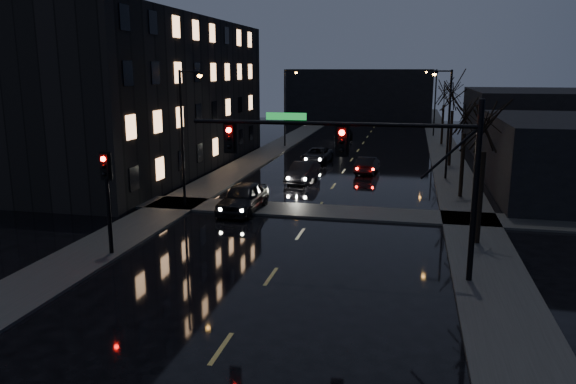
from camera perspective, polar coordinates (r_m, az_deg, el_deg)
The scene contains 22 objects.
sidewalk_left at distance 49.93m, azimuth -3.64°, elevation 3.17°, with size 3.00×140.00×0.12m, color #2D2D2B.
sidewalk_right at distance 48.14m, azimuth 16.22°, elevation 2.35°, with size 3.00×140.00×0.12m, color #2D2D2B.
sidewalk_cross at distance 32.29m, azimuth 2.81°, elevation -1.94°, with size 40.00×3.00×0.12m, color #2D2D2B.
apartment_block at distance 47.62m, azimuth -14.87°, elevation 9.53°, with size 12.00×30.00×12.00m, color black.
commercial_right_near at distance 40.11m, azimuth 27.24°, elevation 3.07°, with size 10.00×14.00×5.00m, color black.
commercial_right_far at distance 61.71m, azimuth 23.59°, elevation 6.68°, with size 12.00×18.00×6.00m, color black.
far_block at distance 90.82m, azimuth 7.35°, elevation 9.74°, with size 22.00×10.00×8.00m, color black.
signal_mast at distance 21.63m, azimuth 8.78°, elevation 3.80°, with size 11.11×0.41×7.00m.
signal_pole_left at distance 25.34m, azimuth -17.90°, elevation 0.32°, with size 0.35×0.41×4.53m.
tree_near at distance 26.62m, azimuth 19.53°, elevation 7.75°, with size 3.52×3.52×8.08m.
tree_mid_a at distance 36.57m, azimuth 17.65°, elevation 8.34°, with size 3.30×3.30×7.58m.
tree_mid_b at distance 48.48m, azimuth 16.50°, elevation 10.20°, with size 3.74×3.74×8.59m.
tree_far at distance 62.47m, azimuth 15.62°, elevation 10.13°, with size 3.43×3.43×7.88m.
streetlight_l_near at distance 33.09m, azimuth -10.39°, elevation 6.52°, with size 1.53×0.28×8.00m.
streetlight_l_far at distance 58.85m, azimuth -0.12°, elevation 9.21°, with size 1.53×0.28×8.00m.
streetlight_r_mid at distance 42.55m, azimuth 15.77°, elevation 7.52°, with size 1.53×0.28×8.00m.
streetlight_r_far at distance 70.47m, azimuth 14.56°, elevation 9.35°, with size 1.53×0.28×8.00m.
oncoming_car_a at distance 32.26m, azimuth -4.58°, elevation -0.56°, with size 1.98×4.91×1.67m, color black.
oncoming_car_b at distance 40.78m, azimuth 1.50°, elevation 2.03°, with size 1.50×4.31×1.42m, color black.
oncoming_car_c at distance 49.22m, azimuth 2.97°, elevation 3.74°, with size 2.18×4.72×1.31m, color black.
oncoming_car_d at distance 65.91m, azimuth 5.69°, elevation 5.91°, with size 1.87×4.60×1.33m, color black.
lead_car at distance 44.68m, azimuth 8.06°, elevation 2.76°, with size 1.40×4.01×1.32m, color black.
Camera 1 is at (5.18, -12.36, 8.05)m, focal length 35.00 mm.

